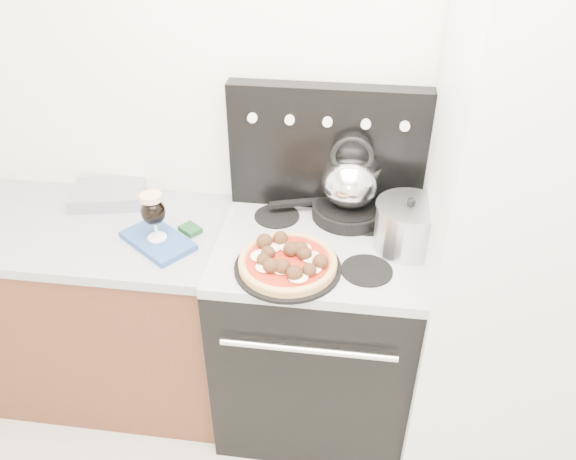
% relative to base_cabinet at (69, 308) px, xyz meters
% --- Properties ---
extents(room_shell, '(3.52, 3.01, 2.52)m').
position_rel_base_cabinet_xyz_m(room_shell, '(1.02, -0.91, 0.82)').
color(room_shell, beige).
rests_on(room_shell, ground).
extents(base_cabinet, '(1.45, 0.60, 0.86)m').
position_rel_base_cabinet_xyz_m(base_cabinet, '(0.00, 0.00, 0.00)').
color(base_cabinet, '#5C301C').
rests_on(base_cabinet, ground).
extents(countertop, '(1.48, 0.63, 0.04)m').
position_rel_base_cabinet_xyz_m(countertop, '(0.00, 0.00, 0.45)').
color(countertop, '#9C9CA1').
rests_on(countertop, base_cabinet).
extents(stove_body, '(0.76, 0.65, 0.88)m').
position_rel_base_cabinet_xyz_m(stove_body, '(1.10, -0.02, 0.01)').
color(stove_body, black).
rests_on(stove_body, ground).
extents(cooktop, '(0.76, 0.65, 0.04)m').
position_rel_base_cabinet_xyz_m(cooktop, '(1.10, -0.02, 0.47)').
color(cooktop, '#ADADB2').
rests_on(cooktop, stove_body).
extents(backguard, '(0.76, 0.08, 0.50)m').
position_rel_base_cabinet_xyz_m(backguard, '(1.10, 0.25, 0.74)').
color(backguard, black).
rests_on(backguard, cooktop).
extents(fridge, '(0.64, 0.68, 1.90)m').
position_rel_base_cabinet_xyz_m(fridge, '(1.80, -0.05, 0.52)').
color(fridge, silver).
rests_on(fridge, ground).
extents(foil_sheet, '(0.33, 0.27, 0.06)m').
position_rel_base_cabinet_xyz_m(foil_sheet, '(0.20, 0.19, 0.50)').
color(foil_sheet, silver).
rests_on(foil_sheet, countertop).
extents(oven_mitt, '(0.32, 0.30, 0.02)m').
position_rel_base_cabinet_xyz_m(oven_mitt, '(0.50, -0.09, 0.48)').
color(oven_mitt, '#274787').
rests_on(oven_mitt, countertop).
extents(beer_glass, '(0.11, 0.11, 0.19)m').
position_rel_base_cabinet_xyz_m(beer_glass, '(0.50, -0.09, 0.59)').
color(beer_glass, black).
rests_on(beer_glass, oven_mitt).
extents(pizza_pan, '(0.46, 0.46, 0.01)m').
position_rel_base_cabinet_xyz_m(pizza_pan, '(1.01, -0.20, 0.50)').
color(pizza_pan, black).
rests_on(pizza_pan, cooktop).
extents(pizza, '(0.39, 0.39, 0.05)m').
position_rel_base_cabinet_xyz_m(pizza, '(1.01, -0.20, 0.53)').
color(pizza, tan).
rests_on(pizza, pizza_pan).
extents(skillet, '(0.36, 0.36, 0.05)m').
position_rel_base_cabinet_xyz_m(skillet, '(1.20, 0.17, 0.52)').
color(skillet, black).
rests_on(skillet, cooktop).
extents(tea_kettle, '(0.28, 0.28, 0.24)m').
position_rel_base_cabinet_xyz_m(tea_kettle, '(1.20, 0.17, 0.66)').
color(tea_kettle, silver).
rests_on(tea_kettle, skillet).
extents(stock_pot, '(0.26, 0.26, 0.17)m').
position_rel_base_cabinet_xyz_m(stock_pot, '(1.42, -0.01, 0.58)').
color(stock_pot, '#B6B7BE').
rests_on(stock_pot, cooktop).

